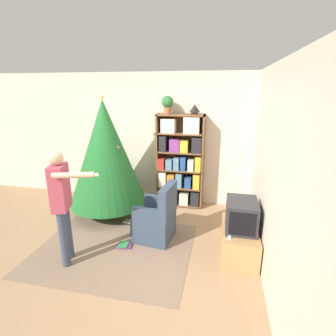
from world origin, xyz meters
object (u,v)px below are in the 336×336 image
at_px(standing_person, 62,199).
at_px(potted_plant, 168,103).
at_px(christmas_tree, 106,153).
at_px(table_lamp, 195,109).
at_px(bookshelf, 180,162).
at_px(television, 241,215).
at_px(armchair, 157,220).

distance_m(standing_person, potted_plant, 2.59).
xyz_separation_m(christmas_tree, table_lamp, (1.51, 0.64, 0.77)).
bearing_deg(bookshelf, potted_plant, 178.02).
relative_size(television, potted_plant, 1.67).
bearing_deg(standing_person, bookshelf, 134.63).
bearing_deg(armchair, standing_person, -45.77).
bearing_deg(christmas_tree, bookshelf, 26.46).
bearing_deg(armchair, television, 89.88).
xyz_separation_m(bookshelf, table_lamp, (0.25, 0.01, 1.03)).
height_order(bookshelf, standing_person, bookshelf).
relative_size(television, table_lamp, 2.75).
height_order(television, standing_person, standing_person).
relative_size(bookshelf, television, 3.33).
height_order(christmas_tree, potted_plant, christmas_tree).
distance_m(armchair, table_lamp, 2.13).
relative_size(television, christmas_tree, 0.25).
bearing_deg(television, standing_person, -163.53).
height_order(bookshelf, table_lamp, table_lamp).
distance_m(bookshelf, standing_person, 2.45).
distance_m(potted_plant, table_lamp, 0.52).
height_order(television, armchair, armchair).
distance_m(television, standing_person, 2.41).
bearing_deg(bookshelf, standing_person, -118.85).
xyz_separation_m(standing_person, potted_plant, (0.92, 2.16, 1.10)).
bearing_deg(television, table_lamp, 120.05).
xyz_separation_m(armchair, potted_plant, (-0.11, 1.34, 1.70)).
bearing_deg(television, armchair, 173.76).
relative_size(armchair, standing_person, 0.59).
relative_size(potted_plant, table_lamp, 1.64).
bearing_deg(standing_person, armchair, 111.58).
distance_m(bookshelf, christmas_tree, 1.44).
distance_m(armchair, potted_plant, 2.17).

